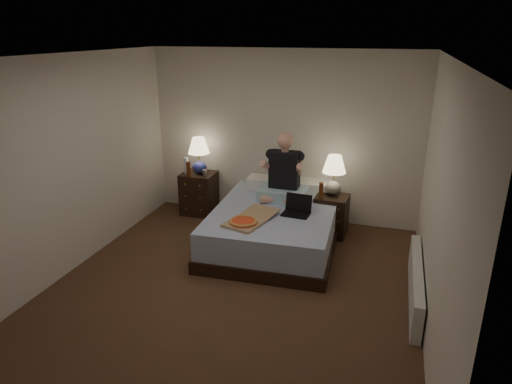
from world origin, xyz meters
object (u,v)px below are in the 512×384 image
(nightstand_right, at_px, (331,216))
(nightstand_left, at_px, (199,193))
(pizza_box, at_px, (243,222))
(lamp_left, at_px, (199,156))
(soda_can, at_px, (205,173))
(laptop, at_px, (296,206))
(radiator, at_px, (416,283))
(lamp_right, at_px, (334,175))
(water_bottle, at_px, (186,166))
(person, at_px, (284,167))
(beer_bottle_left, at_px, (188,169))
(beer_bottle_right, at_px, (321,191))
(bed, at_px, (275,226))

(nightstand_right, bearing_deg, nightstand_left, 177.84)
(nightstand_right, height_order, pizza_box, pizza_box)
(lamp_left, distance_m, soda_can, 0.29)
(laptop, distance_m, radiator, 1.69)
(lamp_left, height_order, laptop, lamp_left)
(lamp_right, xyz_separation_m, laptop, (-0.36, -0.75, -0.22))
(water_bottle, xyz_separation_m, person, (1.61, -0.32, 0.20))
(lamp_right, distance_m, radiator, 1.96)
(nightstand_left, relative_size, radiator, 0.41)
(water_bottle, distance_m, beer_bottle_left, 0.17)
(nightstand_left, relative_size, pizza_box, 0.86)
(water_bottle, distance_m, soda_can, 0.34)
(nightstand_left, distance_m, beer_bottle_left, 0.49)
(nightstand_right, relative_size, beer_bottle_right, 2.49)
(nightstand_right, xyz_separation_m, radiator, (1.10, -1.39, -0.09))
(nightstand_right, bearing_deg, person, -162.20)
(beer_bottle_right, bearing_deg, lamp_right, 59.96)
(nightstand_left, bearing_deg, bed, -28.61)
(lamp_right, xyz_separation_m, beer_bottle_right, (-0.13, -0.22, -0.16))
(water_bottle, relative_size, soda_can, 2.50)
(beer_bottle_right, distance_m, radiator, 1.83)
(lamp_left, xyz_separation_m, person, (1.41, -0.38, 0.05))
(water_bottle, distance_m, laptop, 2.07)
(bed, height_order, lamp_right, lamp_right)
(nightstand_left, height_order, beer_bottle_right, beer_bottle_right)
(nightstand_left, bearing_deg, pizza_box, -50.06)
(nightstand_left, relative_size, soda_can, 6.51)
(soda_can, bearing_deg, radiator, -26.23)
(beer_bottle_left, relative_size, beer_bottle_right, 1.00)
(nightstand_right, xyz_separation_m, water_bottle, (-2.26, 0.15, 0.49))
(radiator, bearing_deg, nightstand_right, 128.39)
(lamp_left, relative_size, lamp_right, 1.00)
(nightstand_left, relative_size, lamp_left, 1.16)
(nightstand_right, bearing_deg, water_bottle, 179.78)
(lamp_right, distance_m, soda_can, 1.94)
(water_bottle, distance_m, pizza_box, 1.91)
(soda_can, bearing_deg, nightstand_right, -3.12)
(nightstand_left, bearing_deg, laptop, -27.81)
(bed, relative_size, laptop, 6.07)
(beer_bottle_right, xyz_separation_m, laptop, (-0.23, -0.52, -0.05))
(person, bearing_deg, pizza_box, -102.58)
(beer_bottle_right, bearing_deg, nightstand_left, 169.74)
(beer_bottle_right, xyz_separation_m, person, (-0.52, -0.02, 0.29))
(beer_bottle_right, relative_size, radiator, 0.14)
(laptop, height_order, pizza_box, laptop)
(beer_bottle_right, bearing_deg, laptop, -113.48)
(laptop, bearing_deg, soda_can, 158.28)
(laptop, bearing_deg, radiator, -22.06)
(person, bearing_deg, nightstand_right, 15.19)
(bed, xyz_separation_m, beer_bottle_right, (0.54, 0.39, 0.43))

